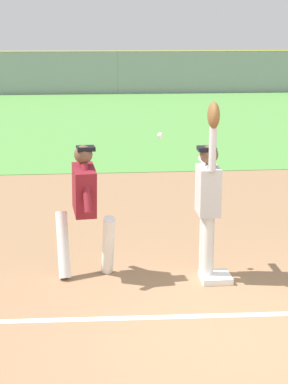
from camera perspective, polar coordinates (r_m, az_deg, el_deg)
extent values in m
plane|color=#936D4C|center=(6.66, 7.76, -13.07)|extent=(74.97, 74.97, 0.00)
cube|color=#549342|center=(22.29, -1.39, 6.83)|extent=(50.46, 17.33, 0.01)
cube|color=white|center=(7.98, 6.61, -7.83)|extent=(0.38, 0.38, 0.08)
cylinder|color=silver|center=(8.04, 5.66, -4.69)|extent=(0.15, 0.15, 0.85)
cylinder|color=silver|center=(7.85, 5.92, -5.17)|extent=(0.15, 0.15, 0.85)
cube|color=#B7B7B7|center=(7.73, 5.93, 0.14)|extent=(0.26, 0.44, 0.60)
sphere|color=brown|center=(7.63, 6.02, 3.44)|extent=(0.23, 0.23, 0.23)
cube|color=black|center=(7.61, 5.81, 3.99)|extent=(0.22, 0.20, 0.05)
cylinder|color=#B7B7B7|center=(7.39, 6.36, 4.29)|extent=(0.09, 0.09, 0.62)
cylinder|color=#B7B7B7|center=(7.87, 5.70, 2.66)|extent=(0.09, 0.62, 0.09)
ellipsoid|color=brown|center=(7.33, 6.44, 7.05)|extent=(0.14, 0.28, 0.32)
cylinder|color=white|center=(7.91, -3.32, -4.96)|extent=(0.20, 0.45, 0.85)
cylinder|color=white|center=(8.00, -7.48, -4.83)|extent=(0.20, 0.45, 0.85)
cube|color=maroon|center=(7.74, -5.54, 0.16)|extent=(0.32, 0.55, 0.66)
sphere|color=brown|center=(7.64, -5.62, 3.47)|extent=(0.26, 0.26, 0.23)
cube|color=black|center=(7.63, -5.40, 4.03)|extent=(0.24, 0.23, 0.05)
cylinder|color=maroon|center=(7.93, -5.74, 1.13)|extent=(0.14, 0.41, 0.58)
cylinder|color=maroon|center=(7.51, -5.35, 0.36)|extent=(0.14, 0.41, 0.58)
sphere|color=white|center=(7.90, 1.50, 5.25)|extent=(0.07, 0.07, 0.07)
cube|color=#93999E|center=(30.79, -2.44, 10.92)|extent=(50.46, 0.06, 2.02)
cylinder|color=yellow|center=(30.74, -2.46, 12.85)|extent=(50.46, 0.06, 0.06)
cylinder|color=gray|center=(30.79, -2.44, 10.92)|extent=(0.08, 0.08, 2.02)
cube|color=tan|center=(33.45, -12.69, 10.14)|extent=(4.52, 2.19, 0.55)
cube|color=#2D333D|center=(33.42, -12.74, 10.95)|extent=(2.31, 1.89, 0.40)
cylinder|color=black|center=(34.15, -9.93, 9.90)|extent=(0.61, 0.26, 0.60)
cylinder|color=black|center=(32.28, -10.44, 9.60)|extent=(0.61, 0.26, 0.60)
cube|color=white|center=(32.87, -3.17, 10.39)|extent=(4.56, 2.31, 0.55)
cube|color=#2D333D|center=(32.84, -3.19, 11.22)|extent=(2.36, 1.95, 0.40)
cylinder|color=black|center=(33.78, -0.57, 10.06)|extent=(0.62, 0.28, 0.60)
cylinder|color=black|center=(31.89, -0.64, 9.78)|extent=(0.62, 0.28, 0.60)
cylinder|color=black|center=(33.96, -5.55, 10.02)|extent=(0.62, 0.28, 0.60)
cylinder|color=black|center=(32.08, -5.90, 9.73)|extent=(0.62, 0.28, 0.60)
cube|color=#B7B7BC|center=(34.46, 6.97, 10.51)|extent=(4.48, 2.10, 0.55)
cube|color=#2D333D|center=(34.43, 6.99, 11.30)|extent=(2.28, 1.85, 0.40)
cylinder|color=black|center=(35.78, 8.86, 10.16)|extent=(0.61, 0.25, 0.60)
cylinder|color=black|center=(33.96, 9.76, 9.88)|extent=(0.61, 0.25, 0.60)
cylinder|color=black|center=(35.07, 4.23, 10.20)|extent=(0.61, 0.25, 0.60)
cylinder|color=black|center=(33.22, 4.91, 9.93)|extent=(0.61, 0.25, 0.60)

